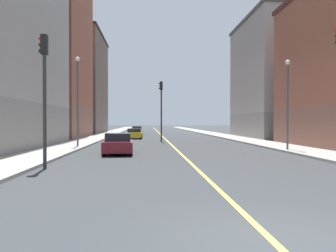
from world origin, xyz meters
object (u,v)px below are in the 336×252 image
at_px(building_left_mid, 287,79).
at_px(building_right_midblock, 40,48).
at_px(traffic_light_right_near, 44,82).
at_px(car_white, 137,130).
at_px(traffic_light_median_far, 161,103).
at_px(street_lamp_right_near, 78,92).
at_px(car_yellow, 134,134).
at_px(car_maroon, 118,144).
at_px(street_lamp_left_near, 288,94).
at_px(building_right_distant, 72,84).

xyz_separation_m(building_left_mid, building_right_midblock, (-32.57, 1.31, 3.93)).
relative_size(traffic_light_right_near, car_white, 1.54).
xyz_separation_m(traffic_light_median_far, street_lamp_right_near, (-7.11, -8.51, 0.43)).
bearing_deg(car_white, building_left_mid, -42.17).
relative_size(car_yellow, car_maroon, 0.93).
bearing_deg(traffic_light_median_far, building_right_midblock, 146.52).
distance_m(street_lamp_right_near, car_yellow, 17.05).
distance_m(building_left_mid, street_lamp_left_near, 23.57).
xyz_separation_m(building_right_midblock, street_lamp_right_near, (8.41, -18.78, -7.24)).
distance_m(street_lamp_left_near, car_maroon, 12.61).
height_order(building_right_distant, street_lamp_left_near, building_right_distant).
distance_m(building_right_midblock, car_maroon, 29.52).
bearing_deg(traffic_light_right_near, building_right_midblock, 106.37).
xyz_separation_m(street_lamp_left_near, car_maroon, (-12.04, -1.50, -3.45)).
xyz_separation_m(building_right_midblock, traffic_light_median_far, (15.53, -10.27, -7.67)).
bearing_deg(building_right_midblock, car_maroon, -63.69).
bearing_deg(traffic_light_median_far, building_left_mid, 27.74).
bearing_deg(street_lamp_right_near, traffic_light_right_near, -85.74).
height_order(building_left_mid, car_maroon, building_left_mid).
distance_m(traffic_light_right_near, car_yellow, 29.65).
distance_m(building_left_mid, car_white, 28.40).
height_order(street_lamp_left_near, car_maroon, street_lamp_left_near).
height_order(street_lamp_left_near, car_yellow, street_lamp_left_near).
height_order(building_right_midblock, building_right_distant, building_right_midblock).
bearing_deg(building_right_distant, traffic_light_right_near, -79.79).
height_order(building_left_mid, car_white, building_left_mid).
xyz_separation_m(car_maroon, car_white, (0.09, 41.65, -0.02)).
height_order(traffic_light_right_near, car_yellow, traffic_light_right_near).
distance_m(car_yellow, car_maroon, 21.83).
xyz_separation_m(traffic_light_right_near, traffic_light_median_far, (6.13, 21.73, 0.18)).
xyz_separation_m(traffic_light_right_near, car_white, (2.81, 49.13, -3.28)).
bearing_deg(traffic_light_right_near, building_left_mid, 52.94).
bearing_deg(car_maroon, street_lamp_right_near, 122.92).
bearing_deg(traffic_light_right_near, car_maroon, 69.99).
height_order(building_right_midblock, car_maroon, building_right_midblock).
relative_size(building_left_mid, building_right_midblock, 0.71).
bearing_deg(traffic_light_right_near, car_yellow, 84.06).
bearing_deg(traffic_light_median_far, car_yellow, 112.10).
bearing_deg(street_lamp_right_near, building_right_distant, 102.18).
relative_size(street_lamp_left_near, street_lamp_right_near, 0.89).
xyz_separation_m(building_left_mid, building_right_distant, (-32.57, 21.49, 1.32)).
distance_m(traffic_light_right_near, car_white, 49.32).
distance_m(traffic_light_median_far, street_lamp_left_near, 15.39).
relative_size(building_left_mid, building_right_distant, 0.86).
bearing_deg(street_lamp_left_near, car_yellow, 119.95).
height_order(street_lamp_right_near, car_maroon, street_lamp_right_near).
xyz_separation_m(street_lamp_right_near, car_white, (3.80, 35.92, -3.89)).
bearing_deg(car_yellow, street_lamp_right_near, -104.07).
xyz_separation_m(building_right_midblock, car_maroon, (12.12, -24.51, -11.11)).
relative_size(building_left_mid, traffic_light_median_far, 2.61).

